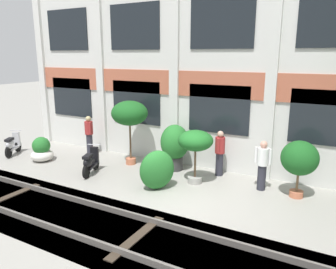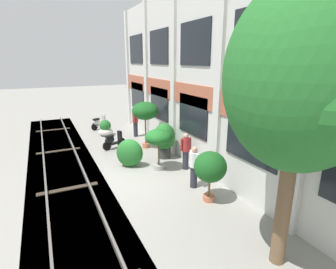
{
  "view_description": "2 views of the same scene",
  "coord_description": "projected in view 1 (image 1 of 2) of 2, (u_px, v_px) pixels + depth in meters",
  "views": [
    {
      "loc": [
        3.94,
        -8.06,
        4.1
      ],
      "look_at": [
        -1.35,
        1.51,
        1.44
      ],
      "focal_mm": 35.0,
      "sensor_mm": 36.0,
      "label": 1
    },
    {
      "loc": [
        9.35,
        -2.97,
        4.52
      ],
      "look_at": [
        0.69,
        1.23,
        1.77
      ],
      "focal_mm": 28.0,
      "sensor_mm": 36.0,
      "label": 2
    }
  ],
  "objects": [
    {
      "name": "resident_by_doorway",
      "position": [
        263.0,
        164.0,
        10.06
      ],
      "size": [
        0.53,
        0.34,
        1.57
      ],
      "rotation": [
        0.0,
        0.0,
        -1.58
      ],
      "color": "#282833",
      "rests_on": "ground"
    },
    {
      "name": "scooter_near_curb",
      "position": [
        12.0,
        145.0,
        13.71
      ],
      "size": [
        0.81,
        1.24,
        0.98
      ],
      "rotation": [
        0.0,
        0.0,
        2.09
      ],
      "color": "black",
      "rests_on": "ground"
    },
    {
      "name": "potted_plant_wide_bowl",
      "position": [
        42.0,
        151.0,
        12.94
      ],
      "size": [
        0.88,
        0.88,
        0.97
      ],
      "color": "beige",
      "rests_on": "ground"
    },
    {
      "name": "potted_plant_low_pan",
      "position": [
        195.0,
        143.0,
        10.48
      ],
      "size": [
        1.14,
        1.14,
        1.77
      ],
      "color": "gray",
      "rests_on": "ground"
    },
    {
      "name": "ground_plane",
      "position": [
        183.0,
        197.0,
        9.68
      ],
      "size": [
        80.0,
        80.0,
        0.0
      ],
      "primitive_type": "plane",
      "color": "gray"
    },
    {
      "name": "scooter_second_parked",
      "position": [
        90.0,
        162.0,
        11.47
      ],
      "size": [
        0.69,
        1.33,
        0.98
      ],
      "rotation": [
        0.0,
        0.0,
        1.92
      ],
      "color": "black",
      "rests_on": "ground"
    },
    {
      "name": "potted_plant_terracotta_small",
      "position": [
        130.0,
        114.0,
        12.21
      ],
      "size": [
        1.37,
        1.37,
        2.45
      ],
      "color": "#B76647",
      "rests_on": "ground"
    },
    {
      "name": "resident_watching_tracks",
      "position": [
        220.0,
        152.0,
        11.28
      ],
      "size": [
        0.34,
        0.53,
        1.59
      ],
      "rotation": [
        0.0,
        0.0,
        -3.09
      ],
      "color": "#282833",
      "rests_on": "ground"
    },
    {
      "name": "potted_plant_ribbed_drum",
      "position": [
        175.0,
        145.0,
        11.83
      ],
      "size": [
        1.03,
        1.03,
        1.68
      ],
      "color": "#333333",
      "rests_on": "ground"
    },
    {
      "name": "potted_plant_tall_urn",
      "position": [
        300.0,
        159.0,
        9.45
      ],
      "size": [
        1.06,
        1.06,
        1.71
      ],
      "color": "#B76647",
      "rests_on": "ground"
    },
    {
      "name": "resident_near_plants",
      "position": [
        89.0,
        134.0,
        13.71
      ],
      "size": [
        0.45,
        0.34,
        1.64
      ],
      "rotation": [
        0.0,
        0.0,
        -2.16
      ],
      "color": "#282833",
      "rests_on": "ground"
    },
    {
      "name": "rail_tracks",
      "position": [
        136.0,
        242.0,
        7.6
      ],
      "size": [
        25.44,
        2.8,
        0.43
      ],
      "color": "#4C473F",
      "rests_on": "ground"
    },
    {
      "name": "apartment_facade",
      "position": [
        223.0,
        64.0,
        11.32
      ],
      "size": [
        17.8,
        0.64,
        7.63
      ],
      "color": "silver",
      "rests_on": "ground"
    },
    {
      "name": "topiary_hedge",
      "position": [
        157.0,
        170.0,
        10.19
      ],
      "size": [
        1.2,
        1.35,
        1.24
      ],
      "primitive_type": "ellipsoid",
      "rotation": [
        0.0,
        0.0,
        4.16
      ],
      "color": "#236B28",
      "rests_on": "ground"
    }
  ]
}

